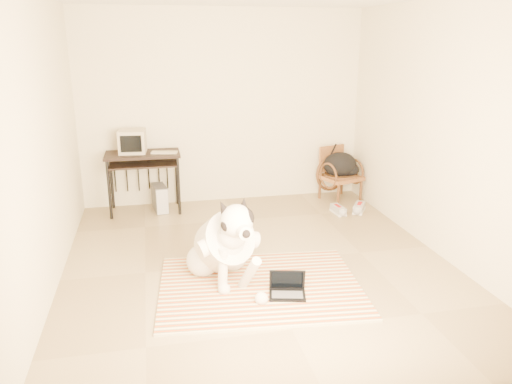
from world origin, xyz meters
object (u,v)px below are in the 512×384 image
object	(u,v)px
rattan_chair	(339,174)
pc_tower	(160,198)
computer_desk	(143,162)
dog	(224,245)
laptop	(287,288)
backpack	(342,165)
crt_monitor	(132,141)

from	to	relation	value
rattan_chair	pc_tower	bearing A→B (deg)	179.60
computer_desk	pc_tower	distance (m)	0.56
pc_tower	dog	bearing A→B (deg)	-76.23
laptop	rattan_chair	xyz separation A→B (m)	(1.52, 2.67, 0.31)
backpack	rattan_chair	bearing A→B (deg)	114.02
rattan_chair	backpack	world-z (taller)	rattan_chair
computer_desk	backpack	xyz separation A→B (m)	(2.81, -0.08, -0.18)
pc_tower	rattan_chair	bearing A→B (deg)	-0.40
computer_desk	pc_tower	bearing A→B (deg)	-4.59
crt_monitor	backpack	size ratio (longest dim) A/B	0.71
dog	laptop	size ratio (longest dim) A/B	3.32
laptop	crt_monitor	world-z (taller)	crt_monitor
dog	pc_tower	distance (m)	2.34
crt_monitor	backpack	bearing A→B (deg)	-2.72
laptop	computer_desk	xyz separation A→B (m)	(-1.26, 2.71, 0.62)
computer_desk	backpack	size ratio (longest dim) A/B	1.88
laptop	pc_tower	distance (m)	2.90
dog	rattan_chair	distance (m)	3.03
dog	laptop	distance (m)	0.74
laptop	computer_desk	bearing A→B (deg)	115.04
crt_monitor	backpack	distance (m)	2.96
laptop	computer_desk	world-z (taller)	computer_desk
computer_desk	pc_tower	world-z (taller)	computer_desk
dog	pc_tower	size ratio (longest dim) A/B	3.08
computer_desk	backpack	bearing A→B (deg)	-1.61
crt_monitor	pc_tower	world-z (taller)	crt_monitor
computer_desk	rattan_chair	world-z (taller)	computer_desk
dog	rattan_chair	xyz separation A→B (m)	(2.04, 2.24, 0.01)
crt_monitor	laptop	bearing A→B (deg)	-63.42
crt_monitor	rattan_chair	xyz separation A→B (m)	(2.91, -0.09, -0.58)
dog	rattan_chair	world-z (taller)	dog
computer_desk	pc_tower	size ratio (longest dim) A/B	2.42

